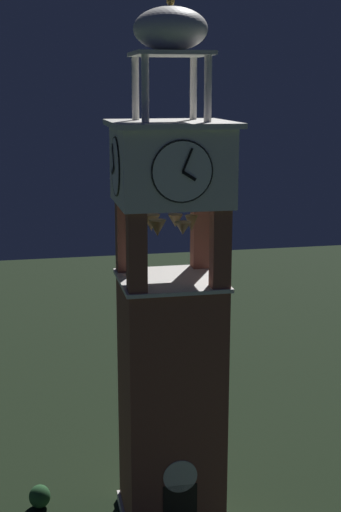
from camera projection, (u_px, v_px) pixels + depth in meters
clock_tower at (170, 331)px, 23.23m from camera, size 3.70×3.70×17.07m
shrub_near_entry at (148, 475)px, 26.73m from camera, size 1.05×1.05×0.96m
shrub_left_of_tower at (40, 496)px, 25.48m from camera, size 0.76×0.76×0.83m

